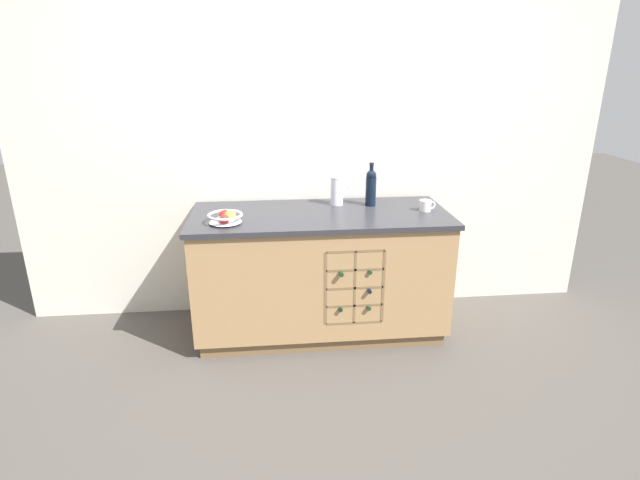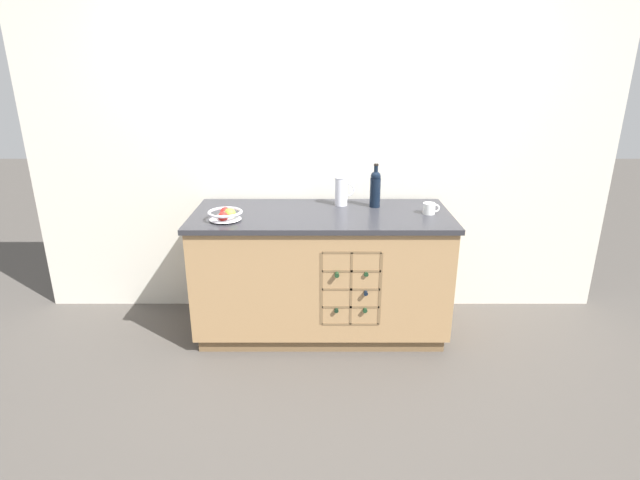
{
  "view_description": "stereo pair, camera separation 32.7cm",
  "coord_description": "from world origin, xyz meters",
  "px_view_note": "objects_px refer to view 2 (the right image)",
  "views": [
    {
      "loc": [
        -0.34,
        -3.29,
        1.88
      ],
      "look_at": [
        0.0,
        0.0,
        0.7
      ],
      "focal_mm": 28.0,
      "sensor_mm": 36.0,
      "label": 1
    },
    {
      "loc": [
        -0.01,
        -3.31,
        1.88
      ],
      "look_at": [
        0.0,
        0.0,
        0.7
      ],
      "focal_mm": 28.0,
      "sensor_mm": 36.0,
      "label": 2
    }
  ],
  "objects_px": {
    "fruit_bowl": "(224,214)",
    "ceramic_mug": "(428,208)",
    "standing_wine_bottle": "(374,188)",
    "white_pitcher": "(340,190)"
  },
  "relations": [
    {
      "from": "ceramic_mug",
      "to": "standing_wine_bottle",
      "type": "relative_size",
      "value": 0.37
    },
    {
      "from": "fruit_bowl",
      "to": "ceramic_mug",
      "type": "bearing_deg",
      "value": 6.47
    },
    {
      "from": "ceramic_mug",
      "to": "white_pitcher",
      "type": "bearing_deg",
      "value": 159.52
    },
    {
      "from": "white_pitcher",
      "to": "standing_wine_bottle",
      "type": "height_order",
      "value": "standing_wine_bottle"
    },
    {
      "from": "ceramic_mug",
      "to": "standing_wine_bottle",
      "type": "height_order",
      "value": "standing_wine_bottle"
    },
    {
      "from": "white_pitcher",
      "to": "ceramic_mug",
      "type": "xyz_separation_m",
      "value": [
        0.6,
        -0.22,
        -0.07
      ]
    },
    {
      "from": "ceramic_mug",
      "to": "standing_wine_bottle",
      "type": "distance_m",
      "value": 0.41
    },
    {
      "from": "fruit_bowl",
      "to": "standing_wine_bottle",
      "type": "relative_size",
      "value": 0.73
    },
    {
      "from": "white_pitcher",
      "to": "ceramic_mug",
      "type": "distance_m",
      "value": 0.64
    },
    {
      "from": "fruit_bowl",
      "to": "ceramic_mug",
      "type": "height_order",
      "value": "fruit_bowl"
    }
  ]
}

